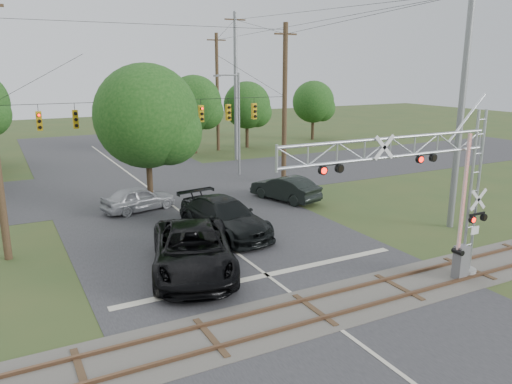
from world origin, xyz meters
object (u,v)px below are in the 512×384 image
pickup_black (193,250)px  sedan_silver (139,199)px  crossing_gantry (424,184)px  streetlight (237,119)px  traffic_signal_span (170,111)px  car_dark (225,217)px

pickup_black → sedan_silver: 10.32m
crossing_gantry → streetlight: bearing=82.2°
crossing_gantry → pickup_black: (-7.09, 5.66, -3.22)m
traffic_signal_span → pickup_black: (-3.41, -12.70, -4.69)m
crossing_gantry → streetlight: streetlight is taller
crossing_gantry → car_dark: 10.82m
pickup_black → traffic_signal_span: bearing=92.6°
pickup_black → car_dark: 5.05m
traffic_signal_span → pickup_black: 13.96m
traffic_signal_span → car_dark: (-0.19, -8.80, -4.75)m
car_dark → sedan_silver: 6.99m
pickup_black → sedan_silver: (0.44, 10.31, -0.23)m
pickup_black → streetlight: 19.87m
crossing_gantry → pickup_black: bearing=141.4°
car_dark → sedan_silver: size_ratio=1.44×
traffic_signal_span → streetlight: 7.93m
sedan_silver → streetlight: streetlight is taller
pickup_black → streetlight: (10.15, 16.71, 3.51)m
traffic_signal_span → car_dark: size_ratio=3.02×
crossing_gantry → streetlight: 22.58m
crossing_gantry → sedan_silver: 17.64m
pickup_black → car_dark: pickup_black is taller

